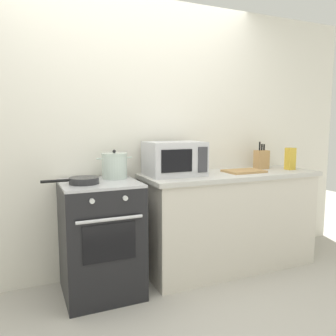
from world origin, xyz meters
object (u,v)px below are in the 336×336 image
cutting_board (244,171)px  pasta_box (290,159)px  stove (101,238)px  stock_pot (115,166)px  microwave (174,159)px  knife_block (261,159)px  frying_pan (83,181)px

cutting_board → pasta_box: bearing=-3.2°
stove → stock_pot: (0.16, 0.13, 0.57)m
stove → microwave: bearing=6.5°
stock_pot → cutting_board: stock_pot is taller
microwave → knife_block: 1.02m
frying_pan → cutting_board: 1.52m
stove → pasta_box: size_ratio=4.18×
microwave → pasta_box: 1.24m
stock_pot → stove: bearing=-141.3°
stove → pasta_box: 2.01m
stock_pot → knife_block: knife_block is taller
stove → stock_pot: bearing=38.7°
stock_pot → pasta_box: stock_pot is taller
frying_pan → microwave: (0.82, 0.12, 0.12)m
frying_pan → knife_block: 1.84m
knife_block → pasta_box: (0.22, -0.17, 0.01)m
frying_pan → cutting_board: bearing=1.7°
knife_block → stock_pot: bearing=-179.5°
pasta_box → knife_block: bearing=142.4°
cutting_board → microwave: bearing=173.6°
frying_pan → microwave: size_ratio=0.85×
stove → frying_pan: size_ratio=2.16×
stove → stock_pot: 0.60m
stove → knife_block: bearing=4.7°
frying_pan → knife_block: size_ratio=1.53×
microwave → cutting_board: (0.69, -0.08, -0.14)m
stock_pot → cutting_board: bearing=-5.9°
stock_pot → pasta_box: (1.76, -0.16, 0.00)m
frying_pan → stove: bearing=17.8°
stock_pot → cutting_board: (1.23, -0.13, -0.10)m
stock_pot → knife_block: size_ratio=1.08×
microwave → pasta_box: bearing=-5.0°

